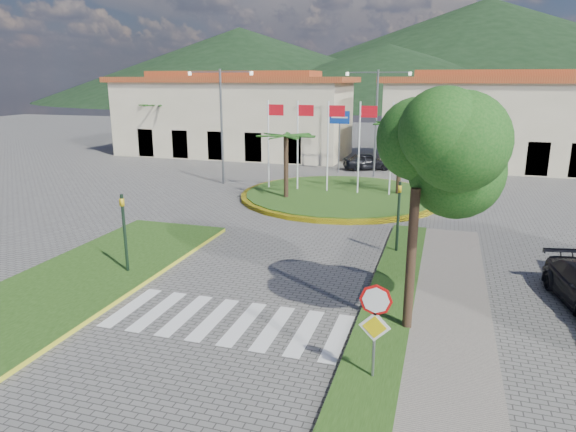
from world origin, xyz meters
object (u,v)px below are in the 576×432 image
(white_van, at_px, (274,152))
(car_dark_b, at_px, (441,160))
(deciduous_tree, at_px, (418,161))
(roundabout_island, at_px, (340,195))
(car_dark_a, at_px, (368,162))
(stop_sign, at_px, (375,317))

(white_van, distance_m, car_dark_b, 15.17)
(deciduous_tree, distance_m, white_van, 34.93)
(roundabout_island, distance_m, car_dark_a, 10.93)
(white_van, relative_size, car_dark_b, 1.25)
(roundabout_island, relative_size, white_van, 2.78)
(roundabout_island, xyz_separation_m, deciduous_tree, (5.50, -17.00, 5.00))
(stop_sign, bearing_deg, car_dark_a, 98.85)
(car_dark_a, bearing_deg, car_dark_b, -81.88)
(stop_sign, relative_size, car_dark_a, 0.66)
(stop_sign, relative_size, car_dark_b, 0.72)
(stop_sign, relative_size, deciduous_tree, 0.39)
(stop_sign, distance_m, car_dark_a, 31.34)
(stop_sign, xyz_separation_m, car_dark_a, (-4.82, 30.95, -1.11))
(car_dark_a, height_order, car_dark_b, car_dark_a)
(white_van, relative_size, car_dark_a, 1.14)
(stop_sign, relative_size, white_van, 0.58)
(deciduous_tree, xyz_separation_m, car_dark_a, (-5.42, 27.91, -4.49))
(white_van, bearing_deg, deciduous_tree, -172.85)
(roundabout_island, bearing_deg, car_dark_a, 89.61)
(car_dark_b, bearing_deg, white_van, 88.22)
(stop_sign, distance_m, car_dark_b, 34.47)
(stop_sign, distance_m, white_van, 37.19)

